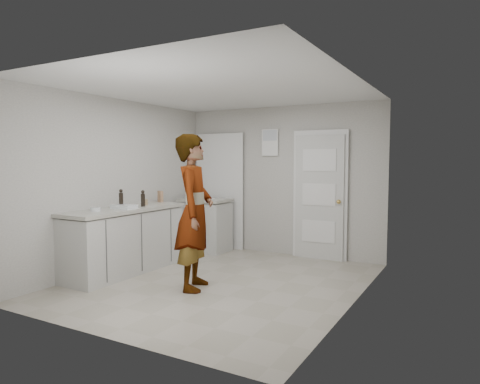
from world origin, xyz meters
The scene contains 12 objects.
ground centered at (0.00, 0.00, 0.00)m, with size 4.00×4.00×0.00m, color gray.
room_shell centered at (-0.17, 1.95, 1.02)m, with size 4.00×4.00×4.00m.
main_counter centered at (-1.45, -0.20, 0.43)m, with size 0.64×1.96×0.93m.
side_counter centered at (-1.25, 1.55, 0.43)m, with size 0.84×0.61×0.93m.
person centered at (-0.13, -0.36, 0.96)m, with size 0.70×0.46×1.92m, color silver.
cake_mix_box centered at (-1.55, 0.70, 1.01)m, with size 0.11×0.05×0.18m, color #876043.
spice_jar centered at (-1.44, 0.23, 0.97)m, with size 0.06×0.06×0.09m, color #A1845C.
oil_cruet_a centered at (-1.33, 0.04, 1.04)m, with size 0.06×0.06×0.24m.
oil_cruet_b centered at (-1.48, -0.24, 1.05)m, with size 0.06×0.06×0.27m.
baking_dish centered at (-1.38, -0.28, 0.95)m, with size 0.32×0.23×0.06m.
egg_bowl centered at (-1.49, -0.70, 0.95)m, with size 0.13×0.13×0.05m.
papers centered at (-1.23, 1.50, 0.93)m, with size 0.23×0.29×0.01m, color white.
Camera 1 is at (2.91, -4.68, 1.60)m, focal length 32.00 mm.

